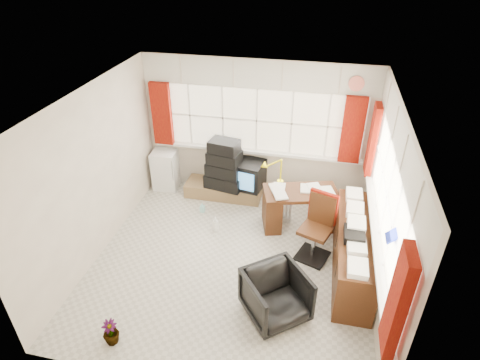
% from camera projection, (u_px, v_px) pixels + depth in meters
% --- Properties ---
extents(ground, '(4.00, 4.00, 0.00)m').
position_uv_depth(ground, '(231.00, 262.00, 5.99)').
color(ground, beige).
rests_on(ground, ground).
extents(room_walls, '(4.00, 4.00, 4.00)m').
position_uv_depth(room_walls, '(230.00, 176.00, 5.20)').
color(room_walls, beige).
rests_on(room_walls, ground).
extents(window_back, '(3.70, 0.12, 3.60)m').
position_uv_depth(window_back, '(256.00, 148.00, 7.11)').
color(window_back, beige).
rests_on(window_back, room_walls).
extents(window_right, '(0.12, 3.70, 3.60)m').
position_uv_depth(window_right, '(378.00, 230.00, 5.14)').
color(window_right, beige).
rests_on(window_right, room_walls).
extents(curtains, '(3.83, 3.83, 1.15)m').
position_uv_depth(curtains, '(306.00, 154.00, 5.83)').
color(curtains, maroon).
rests_on(curtains, room_walls).
extents(overhead_cabinets, '(3.98, 3.98, 0.48)m').
position_uv_depth(overhead_cabinets, '(316.00, 101.00, 5.45)').
color(overhead_cabinets, silver).
rests_on(overhead_cabinets, room_walls).
extents(desk, '(1.29, 0.87, 0.72)m').
position_uv_depth(desk, '(300.00, 206.00, 6.56)').
color(desk, '#4F2512').
rests_on(desk, ground).
extents(desk_lamp, '(0.17, 0.15, 0.45)m').
position_uv_depth(desk_lamp, '(281.00, 166.00, 6.48)').
color(desk_lamp, '#FCF60A').
rests_on(desk_lamp, desk).
extents(task_chair, '(0.57, 0.59, 1.05)m').
position_uv_depth(task_chair, '(319.00, 224.00, 5.88)').
color(task_chair, black).
rests_on(task_chair, ground).
extents(office_chair, '(1.01, 1.01, 0.67)m').
position_uv_depth(office_chair, '(276.00, 296.00, 5.00)').
color(office_chair, black).
rests_on(office_chair, ground).
extents(radiator, '(0.41, 0.20, 0.60)m').
position_uv_depth(radiator, '(280.00, 207.00, 6.77)').
color(radiator, white).
rests_on(radiator, ground).
extents(credenza, '(0.50, 2.00, 0.85)m').
position_uv_depth(credenza, '(354.00, 249.00, 5.64)').
color(credenza, '#4F2512').
rests_on(credenza, ground).
extents(file_tray, '(0.27, 0.34, 0.11)m').
position_uv_depth(file_tray, '(354.00, 235.00, 5.27)').
color(file_tray, black).
rests_on(file_tray, credenza).
extents(tv_bench, '(1.40, 0.50, 0.25)m').
position_uv_depth(tv_bench, '(224.00, 190.00, 7.46)').
color(tv_bench, olive).
rests_on(tv_bench, ground).
extents(crt_tv, '(0.63, 0.60, 0.50)m').
position_uv_depth(crt_tv, '(248.00, 174.00, 7.20)').
color(crt_tv, black).
rests_on(crt_tv, tv_bench).
extents(hifi_stack, '(0.74, 0.54, 0.92)m').
position_uv_depth(hifi_stack, '(225.00, 166.00, 7.12)').
color(hifi_stack, black).
rests_on(hifi_stack, tv_bench).
extents(mini_fridge, '(0.48, 0.48, 0.75)m').
position_uv_depth(mini_fridge, '(166.00, 169.00, 7.60)').
color(mini_fridge, white).
rests_on(mini_fridge, ground).
extents(spray_bottle_a, '(0.14, 0.14, 0.28)m').
position_uv_depth(spray_bottle_a, '(216.00, 224.00, 6.55)').
color(spray_bottle_a, white).
rests_on(spray_bottle_a, ground).
extents(spray_bottle_b, '(0.08, 0.08, 0.18)m').
position_uv_depth(spray_bottle_b, '(202.00, 208.00, 7.03)').
color(spray_bottle_b, '#95DFD9').
rests_on(spray_bottle_b, ground).
extents(flower_vase, '(0.20, 0.20, 0.34)m').
position_uv_depth(flower_vase, '(111.00, 332.00, 4.73)').
color(flower_vase, black).
rests_on(flower_vase, ground).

